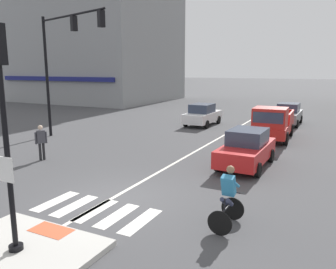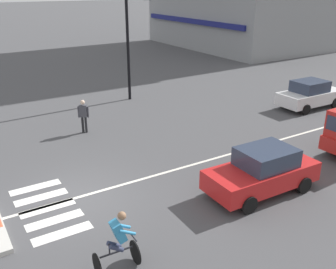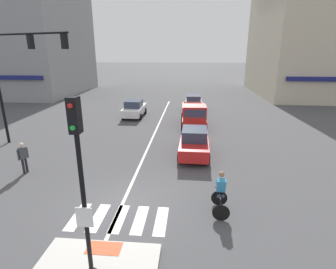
{
  "view_description": "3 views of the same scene",
  "coord_description": "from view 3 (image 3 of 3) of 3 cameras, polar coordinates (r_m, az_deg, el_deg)",
  "views": [
    {
      "loc": [
        6.3,
        -8.53,
        4.22
      ],
      "look_at": [
        -0.29,
        4.49,
        1.38
      ],
      "focal_mm": 36.05,
      "sensor_mm": 36.0,
      "label": 1
    },
    {
      "loc": [
        11.32,
        -3.28,
        6.94
      ],
      "look_at": [
        -0.94,
        4.29,
        1.2
      ],
      "focal_mm": 40.89,
      "sensor_mm": 36.0,
      "label": 2
    },
    {
      "loc": [
        2.6,
        -9.37,
        6.08
      ],
      "look_at": [
        1.39,
        4.61,
        1.65
      ],
      "focal_mm": 28.08,
      "sensor_mm": 36.0,
      "label": 3
    }
  ],
  "objects": [
    {
      "name": "crosswalk_stripe_c",
      "position": [
        10.68,
        -10.58,
        -17.49
      ],
      "size": [
        0.44,
        1.8,
        0.01
      ],
      "primitive_type": "cube",
      "color": "silver",
      "rests_on": "ground"
    },
    {
      "name": "cyclist",
      "position": [
        10.65,
        11.38,
        -12.15
      ],
      "size": [
        0.7,
        1.11,
        1.68
      ],
      "color": "black",
      "rests_on": "ground"
    },
    {
      "name": "pickup_truck_red_eastbound_far",
      "position": [
        22.04,
        5.59,
        4.06
      ],
      "size": [
        2.18,
        5.16,
        2.08
      ],
      "color": "red",
      "rests_on": "ground"
    },
    {
      "name": "car_white_westbound_distant",
      "position": [
        25.8,
        -7.34,
        5.6
      ],
      "size": [
        1.89,
        4.13,
        1.64
      ],
      "color": "white",
      "rests_on": "ground"
    },
    {
      "name": "crosswalk_stripe_e",
      "position": [
        10.41,
        -1.5,
        -18.21
      ],
      "size": [
        0.44,
        1.8,
        0.01
      ],
      "primitive_type": "cube",
      "color": "silver",
      "rests_on": "ground"
    },
    {
      "name": "crosswalk_stripe_a",
      "position": [
        11.19,
        -18.94,
        -16.45
      ],
      "size": [
        0.44,
        1.8,
        0.01
      ],
      "primitive_type": "cube",
      "color": "silver",
      "rests_on": "ground"
    },
    {
      "name": "traffic_light_mast",
      "position": [
        19.22,
        -30.1,
        12.35
      ],
      "size": [
        6.08,
        1.99,
        7.33
      ],
      "color": "black",
      "rests_on": "ground"
    },
    {
      "name": "crosswalk_stripe_d",
      "position": [
        10.52,
        -6.11,
        -17.9
      ],
      "size": [
        0.44,
        1.8,
        0.01
      ],
      "primitive_type": "cube",
      "color": "silver",
      "rests_on": "ground"
    },
    {
      "name": "signal_pole",
      "position": [
        6.81,
        -18.32,
        -9.0
      ],
      "size": [
        0.44,
        0.38,
        4.98
      ],
      "color": "black",
      "rests_on": "traffic_island"
    },
    {
      "name": "ground_plane",
      "position": [
        11.47,
        -9.27,
        -14.76
      ],
      "size": [
        300.0,
        300.0,
        0.0
      ],
      "primitive_type": "plane",
      "color": "#474749"
    },
    {
      "name": "lane_centre_line",
      "position": [
        20.48,
        -2.95,
        0.24
      ],
      "size": [
        0.14,
        28.0,
        0.01
      ],
      "primitive_type": "cube",
      "color": "silver",
      "rests_on": "ground"
    },
    {
      "name": "tactile_pad_front",
      "position": [
        9.27,
        -13.7,
        -22.84
      ],
      "size": [
        1.1,
        0.6,
        0.01
      ],
      "primitive_type": "cube",
      "color": "#DB5B38",
      "rests_on": "traffic_island"
    },
    {
      "name": "crosswalk_stripe_b",
      "position": [
        10.91,
        -14.87,
        -17.0
      ],
      "size": [
        0.44,
        1.8,
        0.01
      ],
      "primitive_type": "cube",
      "color": "silver",
      "rests_on": "ground"
    },
    {
      "name": "building_corner_right",
      "position": [
        47.05,
        -31.18,
        20.43
      ],
      "size": [
        19.45,
        16.67,
        20.71
      ],
      "color": "gray",
      "rests_on": "ground"
    },
    {
      "name": "car_red_eastbound_mid",
      "position": [
        16.07,
        5.71,
        -1.71
      ],
      "size": [
        1.92,
        4.14,
        1.64
      ],
      "color": "red",
      "rests_on": "ground"
    },
    {
      "name": "pedestrian_at_curb_left",
      "position": [
        15.49,
        -28.95,
        -3.99
      ],
      "size": [
        0.38,
        0.48,
        1.67
      ],
      "color": "black",
      "rests_on": "ground"
    },
    {
      "name": "car_grey_eastbound_distant",
      "position": [
        28.49,
        5.55,
        6.79
      ],
      "size": [
        1.88,
        4.12,
        1.64
      ],
      "color": "slate",
      "rests_on": "ground"
    }
  ]
}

